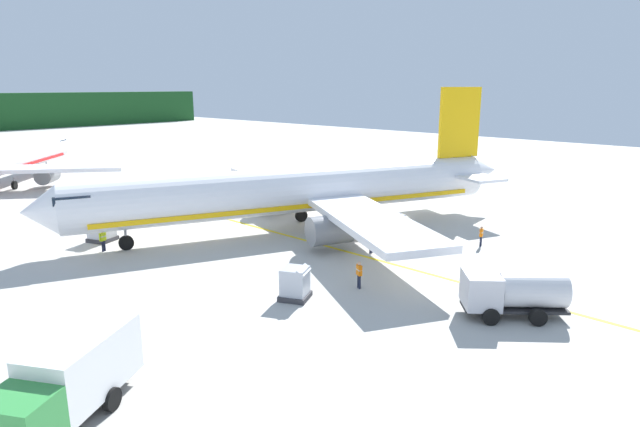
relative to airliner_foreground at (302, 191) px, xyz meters
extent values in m
cylinder|color=white|center=(-0.52, 0.23, 0.11)|extent=(34.56, 17.76, 3.80)
cone|color=white|center=(-18.15, 7.84, 0.11)|extent=(3.63, 4.27, 3.61)
cone|color=white|center=(17.47, -7.55, 0.51)|extent=(4.22, 4.23, 3.23)
cube|color=#192333|center=(-16.13, 6.97, 0.96)|extent=(3.48, 3.92, 0.60)
cube|color=white|center=(-2.31, -8.96, -0.56)|extent=(12.03, 16.30, 0.50)
cylinder|color=slate|center=(-2.88, -5.73, -1.76)|extent=(3.81, 3.29, 2.20)
cube|color=white|center=(4.94, 7.82, -0.56)|extent=(9.36, 16.70, 0.50)
cylinder|color=slate|center=(2.20, 6.02, -1.76)|extent=(3.81, 3.29, 2.20)
cube|color=#F2B20C|center=(14.63, -6.32, 5.26)|extent=(4.18, 2.08, 6.50)
cube|color=white|center=(14.63, -6.32, 0.51)|extent=(7.06, 10.82, 0.24)
cube|color=#F2B20C|center=(-0.52, 0.23, -0.94)|extent=(31.18, 16.16, 0.36)
cylinder|color=black|center=(-13.08, 5.65, -2.84)|extent=(1.15, 0.76, 1.10)
cylinder|color=gray|center=(-13.08, 5.65, -2.04)|extent=(0.20, 0.20, 0.50)
cylinder|color=black|center=(-0.18, -2.76, -2.84)|extent=(1.15, 0.76, 1.10)
cylinder|color=gray|center=(-0.18, -2.76, -2.04)|extent=(0.20, 0.20, 0.50)
cylinder|color=black|center=(1.89, 2.02, -2.84)|extent=(1.15, 0.76, 1.10)
cylinder|color=gray|center=(1.89, 2.02, -2.04)|extent=(0.20, 0.20, 0.50)
cone|color=white|center=(0.99, 52.80, -0.24)|extent=(3.83, 3.82, 3.25)
cube|color=#192333|center=(-0.40, 51.39, 0.53)|extent=(3.59, 3.58, 0.54)
cube|color=white|center=(-6.53, 33.42, -0.84)|extent=(13.97, 12.35, 0.45)
cylinder|color=slate|center=(-7.15, 36.30, -1.92)|extent=(3.43, 3.44, 1.98)
cylinder|color=black|center=(-2.50, 49.26, -2.90)|extent=(0.92, 0.93, 0.99)
cylinder|color=gray|center=(-2.50, 49.26, -2.17)|extent=(0.18, 0.18, 0.45)
cylinder|color=black|center=(-10.41, 37.87, -2.90)|extent=(0.92, 0.93, 0.99)
cylinder|color=gray|center=(-10.41, 37.87, -2.17)|extent=(0.18, 0.18, 0.45)
cube|color=#338C3F|center=(-26.69, -13.64, -1.89)|extent=(2.66, 2.81, 1.80)
cube|color=white|center=(-23.93, -12.03, -1.62)|extent=(5.07, 4.21, 2.35)
cube|color=#262628|center=(-24.71, -12.48, -2.87)|extent=(6.29, 4.55, 0.16)
cylinder|color=black|center=(-23.38, -12.98, -2.94)|extent=(0.92, 0.70, 0.90)
cylinder|color=black|center=(-24.48, -11.08, -2.94)|extent=(0.92, 0.70, 0.90)
cube|color=silver|center=(-5.96, -19.25, -1.89)|extent=(2.84, 2.80, 1.80)
cube|color=#192333|center=(-6.51, -18.61, -1.53)|extent=(1.45, 1.26, 0.94)
cylinder|color=silver|center=(-4.21, -21.30, -1.89)|extent=(3.58, 3.76, 1.80)
cube|color=#262628|center=(-4.79, -20.61, -2.87)|extent=(4.68, 5.09, 0.16)
cylinder|color=black|center=(-6.60, -20.20, -2.94)|extent=(0.80, 0.87, 0.90)
cylinder|color=black|center=(-4.93, -18.77, -2.94)|extent=(0.80, 0.87, 0.90)
cylinder|color=black|center=(-5.04, -22.01, -2.94)|extent=(0.80, 0.87, 0.90)
cylinder|color=black|center=(-3.37, -20.58, -2.94)|extent=(0.80, 0.87, 0.90)
cube|color=#333338|center=(3.77, -6.65, -3.24)|extent=(2.31, 2.31, 0.30)
cube|color=silver|center=(3.77, -6.65, -2.33)|extent=(2.05, 2.05, 1.51)
cube|color=silver|center=(4.28, -6.86, -1.73)|extent=(1.18, 1.72, 0.57)
cube|color=#333338|center=(-13.22, 9.30, -3.24)|extent=(2.32, 2.32, 0.30)
cube|color=#B2B7C1|center=(-13.22, 9.30, -2.28)|extent=(2.06, 2.06, 1.61)
cube|color=#B2B7C1|center=(-13.01, 8.78, -1.63)|extent=(1.73, 1.18, 0.57)
cube|color=#333338|center=(-11.05, -10.33, -3.24)|extent=(2.16, 2.16, 0.30)
cube|color=#B2B7C1|center=(-11.05, -10.33, -2.31)|extent=(1.89, 1.89, 1.57)
cube|color=#B2B7C1|center=(-10.83, -10.78, -1.67)|extent=(1.55, 1.15, 0.54)
cylinder|color=#191E33|center=(5.97, -13.41, -2.99)|extent=(0.14, 0.14, 0.79)
cylinder|color=#191E33|center=(5.79, -13.46, -2.99)|extent=(0.14, 0.14, 0.79)
cube|color=orange|center=(5.88, -13.43, -2.30)|extent=(0.48, 0.32, 0.59)
cube|color=silver|center=(5.88, -13.43, -2.27)|extent=(0.49, 0.34, 0.06)
sphere|color=tan|center=(5.88, -13.43, -1.89)|extent=(0.21, 0.21, 0.21)
cylinder|color=orange|center=(6.14, -13.36, -2.27)|extent=(0.09, 0.09, 0.57)
cylinder|color=orange|center=(5.62, -13.50, -2.27)|extent=(0.09, 0.09, 0.57)
cylinder|color=#191E33|center=(-1.11, -8.30, -2.97)|extent=(0.14, 0.14, 0.84)
cylinder|color=#191E33|center=(-1.29, -8.29, -2.97)|extent=(0.14, 0.14, 0.84)
cube|color=orange|center=(-1.20, -8.30, -2.23)|extent=(0.45, 0.23, 0.63)
cube|color=silver|center=(-1.20, -8.30, -2.20)|extent=(0.46, 0.24, 0.06)
sphere|color=tan|center=(-1.20, -8.30, -1.81)|extent=(0.23, 0.23, 0.23)
cylinder|color=orange|center=(-0.93, -8.30, -2.20)|extent=(0.09, 0.09, 0.60)
cylinder|color=orange|center=(-1.47, -8.29, -2.20)|extent=(0.09, 0.09, 0.60)
cylinder|color=#191E33|center=(-7.30, -12.11, -2.97)|extent=(0.14, 0.14, 0.85)
cylinder|color=#191E33|center=(-7.22, -11.95, -2.97)|extent=(0.14, 0.14, 0.85)
cube|color=orange|center=(-7.26, -12.03, -2.23)|extent=(0.39, 0.49, 0.64)
cube|color=silver|center=(-7.26, -12.03, -2.19)|extent=(0.40, 0.51, 0.06)
sphere|color=tan|center=(-7.26, -12.03, -1.79)|extent=(0.23, 0.23, 0.23)
cylinder|color=orange|center=(-7.38, -12.27, -2.19)|extent=(0.09, 0.09, 0.60)
cylinder|color=orange|center=(-7.14, -11.79, -2.19)|extent=(0.09, 0.09, 0.60)
cylinder|color=#191E33|center=(-14.49, 6.56, -2.98)|extent=(0.14, 0.14, 0.81)
cylinder|color=#191E33|center=(-14.31, 6.61, -2.98)|extent=(0.14, 0.14, 0.81)
cube|color=#CCE519|center=(-14.40, 6.59, -2.27)|extent=(0.48, 0.33, 0.61)
cube|color=silver|center=(-14.40, 6.59, -2.24)|extent=(0.49, 0.34, 0.06)
sphere|color=tan|center=(-14.40, 6.59, -1.85)|extent=(0.22, 0.22, 0.22)
cylinder|color=#CCE519|center=(-14.66, 6.52, -2.24)|extent=(0.09, 0.09, 0.58)
cylinder|color=#CCE519|center=(-14.14, 6.66, -2.24)|extent=(0.09, 0.09, 0.58)
cube|color=yellow|center=(-2.16, -4.77, -3.39)|extent=(0.30, 60.00, 0.01)
camera|label=1|loc=(-31.11, -30.95, 8.65)|focal=29.79mm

